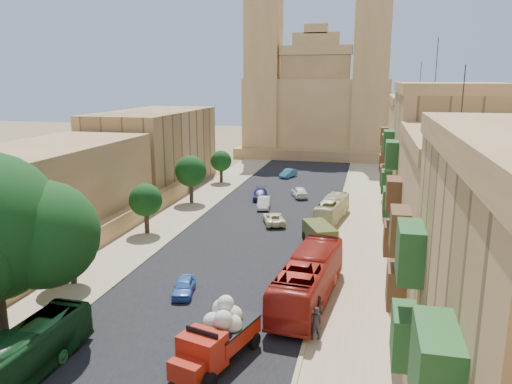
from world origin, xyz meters
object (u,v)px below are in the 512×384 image
at_px(red_truck, 217,336).
at_px(car_cream, 274,218).
at_px(bus_green_north, 21,357).
at_px(bus_red_east, 308,279).
at_px(street_tree_a, 70,235).
at_px(pedestrian_a, 316,323).
at_px(car_dkblue, 260,194).
at_px(bus_cream_east, 332,209).
at_px(street_tree_d, 221,161).
at_px(car_blue_b, 288,173).
at_px(car_white_a, 264,203).
at_px(car_blue_a, 184,286).
at_px(olive_pickup, 319,235).
at_px(pedestrian_c, 318,311).
at_px(street_tree_b, 146,200).
at_px(car_white_b, 299,192).
at_px(church, 318,103).
at_px(street_tree_c, 191,171).

distance_m(red_truck, car_cream, 25.08).
xyz_separation_m(bus_green_north, bus_red_east, (12.21, 11.73, 0.31)).
height_order(street_tree_a, pedestrian_a, street_tree_a).
height_order(red_truck, car_dkblue, red_truck).
bearing_deg(bus_cream_east, bus_red_east, 98.51).
relative_size(street_tree_d, car_blue_b, 1.24).
distance_m(car_white_a, car_dkblue, 4.17).
xyz_separation_m(street_tree_d, pedestrian_a, (17.50, -40.02, -2.00)).
bearing_deg(car_blue_a, street_tree_d, 90.94).
height_order(bus_green_north, car_cream, bus_green_north).
height_order(street_tree_a, olive_pickup, street_tree_a).
height_order(car_white_a, car_cream, car_white_a).
xyz_separation_m(car_dkblue, pedestrian_c, (10.06, -29.81, 0.34)).
distance_m(street_tree_b, car_cream, 12.59).
relative_size(car_white_a, car_cream, 0.91).
relative_size(bus_cream_east, car_dkblue, 1.97).
xyz_separation_m(street_tree_a, pedestrian_c, (17.50, -2.45, -2.61)).
height_order(street_tree_d, car_blue_a, street_tree_d).
distance_m(street_tree_a, red_truck, 15.03).
relative_size(car_cream, pedestrian_a, 2.12).
bearing_deg(olive_pickup, pedestrian_a, -84.90).
bearing_deg(red_truck, olive_pickup, 80.90).
relative_size(street_tree_b, bus_cream_east, 0.57).
height_order(car_white_b, pedestrian_a, pedestrian_a).
height_order(car_dkblue, pedestrian_a, pedestrian_a).
relative_size(church, street_tree_d, 8.15).
distance_m(olive_pickup, pedestrian_c, 14.80).
bearing_deg(car_blue_a, bus_cream_east, 56.08).
xyz_separation_m(street_tree_a, bus_cream_east, (16.50, 20.39, -2.40)).
relative_size(car_cream, car_white_b, 1.07).
height_order(bus_red_east, car_blue_b, bus_red_east).
bearing_deg(street_tree_a, car_white_a, 69.54).
distance_m(car_white_b, car_blue_b, 12.47).
bearing_deg(street_tree_b, car_white_a, 52.56).
bearing_deg(pedestrian_a, red_truck, 13.94).
distance_m(car_cream, pedestrian_c, 21.03).
xyz_separation_m(street_tree_d, bus_cream_east, (16.50, -15.61, -1.82)).
height_order(bus_red_east, car_dkblue, bus_red_east).
height_order(bus_green_north, pedestrian_a, bus_green_north).
bearing_deg(street_tree_a, bus_green_north, -68.70).
relative_size(street_tree_b, street_tree_d, 1.06).
height_order(street_tree_b, car_blue_a, street_tree_b).
bearing_deg(church, bus_green_north, -94.21).
height_order(street_tree_c, pedestrian_c, street_tree_c).
bearing_deg(bus_cream_east, red_truck, 91.11).
relative_size(street_tree_a, car_white_b, 1.38).
distance_m(street_tree_a, car_cream, 20.92).
distance_m(bus_green_north, car_blue_a, 11.68).
height_order(street_tree_b, street_tree_d, street_tree_b).
bearing_deg(street_tree_a, car_cream, 57.92).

